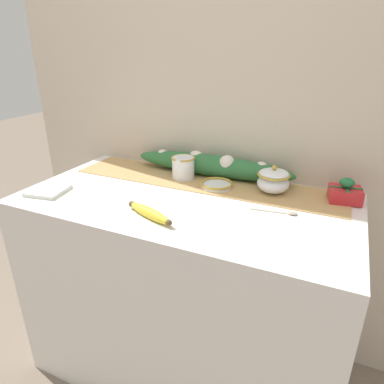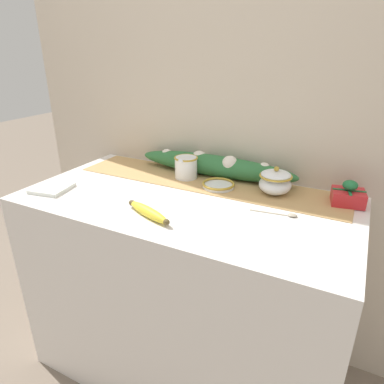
{
  "view_description": "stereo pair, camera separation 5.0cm",
  "coord_description": "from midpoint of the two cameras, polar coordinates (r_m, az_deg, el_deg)",
  "views": [
    {
      "loc": [
        0.52,
        -1.08,
        1.4
      ],
      "look_at": [
        0.05,
        -0.04,
        0.91
      ],
      "focal_mm": 32.0,
      "sensor_mm": 36.0,
      "label": 1
    },
    {
      "loc": [
        0.57,
        -1.06,
        1.4
      ],
      "look_at": [
        0.05,
        -0.04,
        0.91
      ],
      "focal_mm": 32.0,
      "sensor_mm": 36.0,
      "label": 2
    }
  ],
  "objects": [
    {
      "name": "back_wall",
      "position": [
        1.53,
        6.18,
        15.47
      ],
      "size": [
        2.08,
        0.04,
        2.4
      ],
      "primitive_type": "cube",
      "color": "beige",
      "rests_on": "ground_plane"
    },
    {
      "name": "sugar_bowl",
      "position": [
        1.38,
        14.73,
        1.65
      ],
      "size": [
        0.13,
        0.13,
        0.11
      ],
      "color": "white",
      "rests_on": "countertop"
    },
    {
      "name": "spoon",
      "position": [
        1.23,
        16.86,
        -3.68
      ],
      "size": [
        0.16,
        0.03,
        0.01
      ],
      "rotation": [
        0.0,
        0.0,
        0.12
      ],
      "color": "#A89E89",
      "rests_on": "countertop"
    },
    {
      "name": "table_runner",
      "position": [
        1.48,
        3.41,
        1.74
      ],
      "size": [
        1.17,
        0.25,
        0.0
      ],
      "primitive_type": "cube",
      "color": "tan",
      "rests_on": "countertop"
    },
    {
      "name": "napkin_stack",
      "position": [
        1.49,
        -21.42,
        0.59
      ],
      "size": [
        0.16,
        0.16,
        0.01
      ],
      "primitive_type": "cube",
      "rotation": [
        0.0,
        0.0,
        0.17
      ],
      "color": "white",
      "rests_on": "countertop"
    },
    {
      "name": "ground_plane",
      "position": [
        1.84,
        0.0,
        -26.28
      ],
      "size": [
        12.0,
        12.0,
        0.0
      ],
      "primitive_type": "plane",
      "color": "#7A6B5B"
    },
    {
      "name": "countertop",
      "position": [
        1.54,
        0.0,
        -15.8
      ],
      "size": [
        1.28,
        0.66,
        0.86
      ],
      "primitive_type": "cube",
      "color": "silver",
      "rests_on": "ground_plane"
    },
    {
      "name": "poinsettia_garland",
      "position": [
        1.53,
        4.59,
        4.5
      ],
      "size": [
        0.74,
        0.1,
        0.11
      ],
      "color": "#2D6B38",
      "rests_on": "countertop"
    },
    {
      "name": "small_dish",
      "position": [
        1.41,
        5.43,
        1.19
      ],
      "size": [
        0.13,
        0.13,
        0.02
      ],
      "color": "white",
      "rests_on": "countertop"
    },
    {
      "name": "banana",
      "position": [
        1.17,
        -6.12,
        -3.33
      ],
      "size": [
        0.22,
        0.11,
        0.04
      ],
      "rotation": [
        0.0,
        0.0,
        -0.35
      ],
      "color": "yellow",
      "rests_on": "countertop"
    },
    {
      "name": "cream_pitcher",
      "position": [
        1.5,
        -0.02,
        4.27
      ],
      "size": [
        0.1,
        0.12,
        0.1
      ],
      "color": "white",
      "rests_on": "countertop"
    },
    {
      "name": "gift_box",
      "position": [
        1.39,
        25.55,
        -0.55
      ],
      "size": [
        0.13,
        0.11,
        0.09
      ],
      "rotation": [
        0.0,
        0.0,
        0.18
      ],
      "color": "red",
      "rests_on": "countertop"
    }
  ]
}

